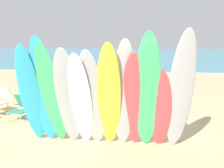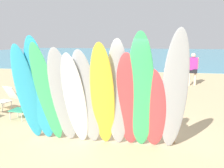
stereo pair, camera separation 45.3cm
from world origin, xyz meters
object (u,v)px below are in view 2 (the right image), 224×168
Objects in this scene: beachgoer_near_rack at (109,78)px; beach_chair_blue at (7,97)px; surfboard_red_10 at (153,110)px; beachgoer_strolling at (193,67)px; surfboard_white_4 at (75,102)px; surfboard_teal_1 at (40,92)px; surfboard_teal_0 at (27,95)px; surfboard_red_8 at (129,102)px; surfboard_green_2 at (47,95)px; surfboard_grey_7 at (118,96)px; surfboard_yellow_6 at (103,98)px; surfboard_grey_5 at (86,100)px; surfboard_grey_3 at (63,98)px; surfboard_green_9 at (141,95)px; beachgoer_by_water at (38,80)px; surfboard_grey_11 at (174,94)px; beach_chair_red at (23,105)px; surfboard_rack at (101,119)px.

beachgoer_near_rack is 1.98× the size of beach_chair_blue.
surfboard_red_10 reaches higher than beachgoer_strolling.
surfboard_teal_1 is at bearing 174.86° from surfboard_white_4.
surfboard_red_8 is at bearing -3.37° from surfboard_teal_0.
surfboard_green_2 is at bearing -171.13° from surfboard_red_10.
surfboard_teal_1 is 1.34× the size of surfboard_red_10.
surfboard_grey_7 is 3.05× the size of beach_chair_blue.
beachgoer_near_rack is (-0.65, 4.20, -0.24)m from surfboard_yellow_6.
beachgoer_strolling is (3.38, 8.58, -0.16)m from surfboard_grey_5.
surfboard_grey_3 is 0.89× the size of surfboard_green_9.
surfboard_white_4 is at bearing -137.81° from beachgoer_strolling.
beach_chair_blue is at bearing 158.65° from surfboard_red_10.
surfboard_grey_11 is at bearing -140.08° from beachgoer_by_water.
beachgoer_by_water is 0.96× the size of beachgoer_near_rack.
surfboard_teal_1 is 1.58× the size of beachgoer_near_rack.
surfboard_red_10 is (2.89, 0.11, -0.24)m from surfboard_teal_0.
surfboard_yellow_6 reaches higher than beach_chair_blue.
surfboard_teal_1 is 0.19m from surfboard_green_2.
surfboard_green_2 is 1.06× the size of surfboard_grey_5.
beachgoer_strolling is at bearing -101.00° from beachgoer_near_rack.
beach_chair_blue is at bearing 148.07° from beach_chair_red.
surfboard_teal_0 is at bearing -177.46° from surfboard_green_2.
beach_chair_red is at bearing 148.28° from surfboard_grey_5.
surfboard_green_2 is 0.99× the size of surfboard_yellow_6.
surfboard_rack is at bearing -9.32° from beach_chair_blue.
beachgoer_strolling is (1.50, 8.57, -0.37)m from surfboard_grey_11.
surfboard_red_10 reaches higher than beach_chair_red.
beachgoer_by_water is (-3.58, 3.43, -0.31)m from surfboard_grey_7.
surfboard_rack is at bearing 59.89° from surfboard_white_4.
surfboard_green_2 is at bearing -175.83° from surfboard_red_8.
surfboard_grey_3 is 1.45× the size of beachgoer_strolling.
beach_chair_red is at bearing 153.35° from surfboard_green_9.
surfboard_green_9 is (0.50, -0.05, 0.07)m from surfboard_grey_7.
surfboard_red_8 is (0.93, 0.08, -0.03)m from surfboard_grey_5.
surfboard_yellow_6 is (0.20, -0.73, 0.71)m from surfboard_rack.
surfboard_rack is 8.54m from beachgoer_strolling.
surfboard_yellow_6 is 4.81m from beachgoer_by_water.
surfboard_green_2 reaches higher than beachgoer_strolling.
surfboard_teal_1 is 1.49m from surfboard_yellow_6.
surfboard_grey_11 is (0.69, 0.02, 0.03)m from surfboard_green_9.
surfboard_teal_0 is 2.62m from surfboard_green_9.
surfboard_green_2 is at bearing 179.77° from surfboard_green_9.
beachgoer_by_water is at bearing 137.56° from surfboard_rack.
surfboard_green_9 is (1.44, 0.03, 0.21)m from surfboard_white_4.
beach_chair_blue reaches higher than surfboard_rack.
beachgoer_strolling is (6.26, 5.11, 0.04)m from beachgoer_by_water.
surfboard_grey_7 is 5.30m from beach_chair_blue.
surfboard_white_4 reaches higher than surfboard_red_10.
surfboard_white_4 is 4.57m from beach_chair_blue.
surfboard_red_8 reaches higher than beach_chair_red.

